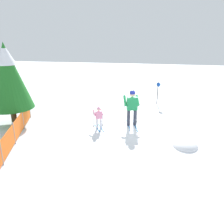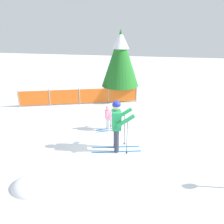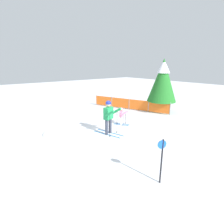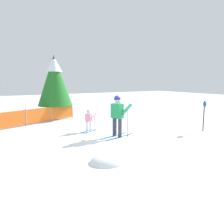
# 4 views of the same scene
# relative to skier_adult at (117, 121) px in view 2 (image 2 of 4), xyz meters

# --- Properties ---
(ground_plane) EXTENTS (60.00, 60.00, 0.00)m
(ground_plane) POSITION_rel_skier_adult_xyz_m (-0.15, -0.22, -1.10)
(ground_plane) COLOR white
(skier_adult) EXTENTS (1.76, 0.96, 1.83)m
(skier_adult) POSITION_rel_skier_adult_xyz_m (0.00, 0.00, 0.00)
(skier_adult) COLOR #1966B2
(skier_adult) RESTS_ON ground_plane
(skier_child) EXTENTS (1.00, 0.73, 1.09)m
(skier_child) POSITION_rel_skier_adult_xyz_m (-0.69, 1.53, -0.46)
(skier_child) COLOR #1966B2
(skier_child) RESTS_ON ground_plane
(safety_fence) EXTENTS (6.22, 2.42, 0.96)m
(safety_fence) POSITION_rel_skier_adult_xyz_m (-3.09, 4.49, -0.62)
(safety_fence) COLOR gray
(safety_fence) RESTS_ON ground_plane
(conifer_far) EXTENTS (2.18, 2.18, 4.05)m
(conifer_far) POSITION_rel_skier_adult_xyz_m (-1.03, 5.95, 1.41)
(conifer_far) COLOR #4C3823
(conifer_far) RESTS_ON ground_plane
(snow_mound) EXTENTS (1.21, 1.02, 0.48)m
(snow_mound) POSITION_rel_skier_adult_xyz_m (-1.81, -2.42, -1.10)
(snow_mound) COLOR white
(snow_mound) RESTS_ON ground_plane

